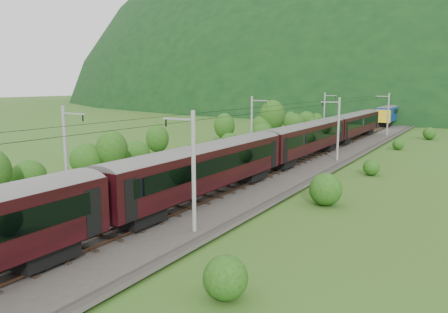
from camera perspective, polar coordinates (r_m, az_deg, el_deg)
The scene contains 15 objects.
ground at distance 33.37m, azimuth -12.74°, elevation -8.14°, with size 600.00×600.00×0.00m, color #3C5A1C.
railbed at distance 40.83m, azimuth -2.99°, elevation -4.46°, with size 14.00×220.00×0.30m, color #38332D.
track_left at distance 42.13m, azimuth -5.71°, elevation -3.75°, with size 2.40×220.00×0.27m.
track_right at distance 39.52m, azimuth -0.10°, elevation -4.59°, with size 2.40×220.00×0.27m.
catenary_left at distance 61.96m, azimuth 3.69°, elevation 4.36°, with size 2.54×192.28×8.00m.
catenary_right at distance 57.39m, azimuth 14.63°, elevation 3.68°, with size 2.54×192.28×8.00m.
overhead_wires at distance 39.74m, azimuth -3.08°, elevation 5.31°, with size 4.83×198.00×0.03m.
mountain_main at distance 283.86m, azimuth 26.73°, elevation 6.41°, with size 504.00×360.00×244.00m, color black.
mountain_ridge at distance 352.90m, azimuth 7.34°, elevation 7.72°, with size 336.00×280.00×132.00m, color black.
train at distance 35.95m, azimuth -2.98°, elevation -0.56°, with size 3.16×174.47×5.50m.
hazard_post_near at distance 63.47m, azimuth 9.82°, elevation 1.16°, with size 0.14×0.14×1.34m, color red.
hazard_post_far at distance 60.26m, azimuth 9.13°, elevation 0.80°, with size 0.16×0.16×1.46m, color red.
signal at distance 78.72m, azimuth 12.15°, elevation 3.19°, with size 0.26×0.26×2.36m.
vegetation_left at distance 62.00m, azimuth -4.56°, elevation 2.47°, with size 10.21×150.29×7.04m.
vegetation_right at distance 26.24m, azimuth 5.81°, elevation -10.18°, with size 5.38×107.33×2.66m.
Camera 1 is at (22.24, -22.81, 9.93)m, focal length 35.00 mm.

